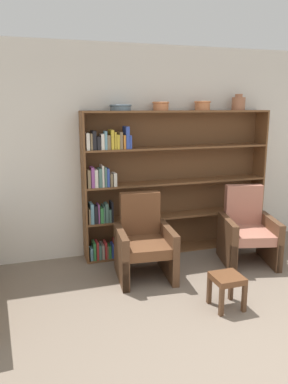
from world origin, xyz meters
The scene contains 9 objects.
wall_back centered at (0.00, 2.80, 1.38)m, with size 12.00×0.06×2.75m.
bookshelf centered at (-0.15, 2.63, 0.95)m, with size 2.57×0.30×1.92m.
bowl_brass centered at (-0.72, 2.61, 1.97)m, with size 0.28×0.28×0.07m.
bowl_olive centered at (-0.19, 2.61, 1.99)m, with size 0.22×0.22×0.11m.
bowl_cream centered at (0.40, 2.61, 1.99)m, with size 0.23×0.23×0.12m.
vase_tall centered at (0.95, 2.61, 2.02)m, with size 0.18×0.18×0.21m.
armchair_leather centered at (-0.62, 1.95, 0.41)m, with size 0.70×0.74×0.97m.
armchair_cushioned centered at (0.78, 1.95, 0.41)m, with size 0.78×0.81×0.97m.
footstool centered at (-0.06, 0.99, 0.27)m, with size 0.29×0.29×0.35m.
Camera 1 is at (-1.88, -2.01, 1.98)m, focal length 35.00 mm.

